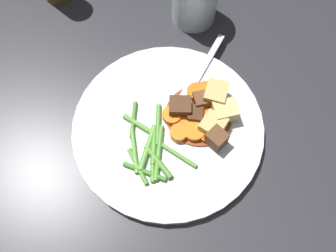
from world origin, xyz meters
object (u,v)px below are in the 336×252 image
at_px(meat_chunk_0, 217,139).
at_px(carrot_slice_7, 182,122).
at_px(dinner_plate, 168,128).
at_px(carrot_slice_0, 194,130).
at_px(carrot_slice_6, 206,134).
at_px(potato_chunk_1, 225,112).
at_px(carrot_slice_2, 179,133).
at_px(potato_chunk_2, 216,95).
at_px(carrot_slice_1, 206,90).
at_px(meat_chunk_1, 195,114).
at_px(meat_chunk_3, 180,107).
at_px(meat_chunk_2, 201,101).
at_px(carrot_slice_5, 196,93).
at_px(fork, 197,79).
at_px(potato_chunk_0, 213,126).
at_px(carrot_slice_3, 172,116).
at_px(carrot_slice_4, 206,119).

bearing_deg(meat_chunk_0, carrot_slice_7, 126.93).
relative_size(dinner_plate, carrot_slice_0, 8.51).
relative_size(carrot_slice_6, potato_chunk_1, 0.72).
distance_m(carrot_slice_2, potato_chunk_2, 0.08).
distance_m(carrot_slice_6, carrot_slice_7, 0.04).
xyz_separation_m(carrot_slice_1, meat_chunk_1, (-0.03, -0.03, 0.00)).
height_order(carrot_slice_1, meat_chunk_1, meat_chunk_1).
xyz_separation_m(potato_chunk_1, meat_chunk_3, (-0.06, 0.03, -0.00)).
height_order(meat_chunk_1, meat_chunk_3, meat_chunk_3).
bearing_deg(meat_chunk_0, meat_chunk_2, 86.94).
bearing_deg(carrot_slice_6, meat_chunk_1, 96.27).
distance_m(carrot_slice_0, carrot_slice_5, 0.06).
xyz_separation_m(carrot_slice_0, carrot_slice_6, (0.01, -0.01, -0.00)).
relative_size(meat_chunk_2, meat_chunk_3, 0.73).
xyz_separation_m(carrot_slice_7, potato_chunk_1, (0.06, -0.01, 0.01)).
bearing_deg(fork, carrot_slice_5, -115.41).
distance_m(potato_chunk_1, potato_chunk_2, 0.03).
height_order(potato_chunk_0, potato_chunk_2, potato_chunk_2).
xyz_separation_m(potato_chunk_0, potato_chunk_2, (0.02, 0.04, 0.00)).
height_order(carrot_slice_7, potato_chunk_1, potato_chunk_1).
xyz_separation_m(meat_chunk_2, meat_chunk_3, (-0.03, -0.00, 0.00)).
height_order(potato_chunk_0, fork, potato_chunk_0).
relative_size(carrot_slice_2, meat_chunk_0, 0.94).
height_order(carrot_slice_1, carrot_slice_5, carrot_slice_5).
distance_m(dinner_plate, potato_chunk_2, 0.09).
xyz_separation_m(meat_chunk_0, meat_chunk_3, (-0.03, 0.07, -0.00)).
xyz_separation_m(carrot_slice_3, carrot_slice_7, (0.01, -0.01, -0.00)).
relative_size(carrot_slice_4, carrot_slice_6, 1.28).
height_order(carrot_slice_5, meat_chunk_3, meat_chunk_3).
bearing_deg(carrot_slice_1, meat_chunk_0, -102.61).
relative_size(carrot_slice_5, potato_chunk_0, 0.85).
bearing_deg(carrot_slice_3, carrot_slice_0, -57.06).
bearing_deg(meat_chunk_2, carrot_slice_4, -96.96).
height_order(carrot_slice_6, potato_chunk_0, potato_chunk_0).
bearing_deg(carrot_slice_4, meat_chunk_3, 137.57).
bearing_deg(carrot_slice_2, carrot_slice_5, 47.16).
height_order(carrot_slice_7, fork, carrot_slice_7).
height_order(dinner_plate, fork, fork).
xyz_separation_m(potato_chunk_1, meat_chunk_2, (-0.03, 0.03, -0.00)).
distance_m(carrot_slice_2, potato_chunk_0, 0.05).
relative_size(carrot_slice_0, potato_chunk_0, 1.01).
xyz_separation_m(meat_chunk_1, fork, (0.03, 0.06, -0.01)).
xyz_separation_m(carrot_slice_1, potato_chunk_2, (0.01, -0.02, 0.01)).
bearing_deg(carrot_slice_0, meat_chunk_0, -47.53).
distance_m(dinner_plate, potato_chunk_1, 0.09).
bearing_deg(meat_chunk_3, carrot_slice_4, -42.43).
relative_size(carrot_slice_3, meat_chunk_0, 1.03).
bearing_deg(potato_chunk_1, fork, 101.15).
relative_size(carrot_slice_3, fork, 0.20).
distance_m(dinner_plate, carrot_slice_5, 0.07).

